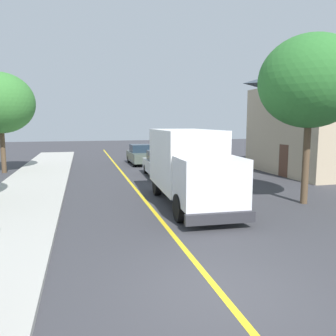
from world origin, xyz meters
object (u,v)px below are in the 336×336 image
object	(u,v)px
street_tree_far_side	(310,82)
street_tree_down_block	(0,103)
parked_van_across	(199,162)
stop_sign	(223,154)
parked_car_mid	(141,155)
parked_car_near	(161,164)
house_across_street	(335,113)
box_truck	(189,163)

from	to	relation	value
street_tree_far_side	street_tree_down_block	world-z (taller)	street_tree_far_side
parked_van_across	stop_sign	distance (m)	5.44
parked_car_mid	parked_van_across	world-z (taller)	same
parked_car_near	parked_van_across	bearing A→B (deg)	13.71
parked_car_near	house_across_street	world-z (taller)	house_across_street
parked_van_across	street_tree_far_side	distance (m)	10.64
parked_car_mid	stop_sign	size ratio (longest dim) A/B	1.67
box_truck	parked_car_near	xyz separation A→B (m)	(0.53, 7.60, -0.97)
box_truck	street_tree_far_side	world-z (taller)	street_tree_far_side
parked_car_near	parked_van_across	distance (m)	3.00
parked_van_across	parked_car_near	bearing A→B (deg)	-166.29
box_truck	street_tree_down_block	xyz separation A→B (m)	(-9.81, 11.78, 3.07)
street_tree_down_block	parked_car_mid	bearing A→B (deg)	13.77
stop_sign	house_across_street	size ratio (longest dim) A/B	0.26
stop_sign	box_truck	bearing A→B (deg)	-134.10
parked_van_across	street_tree_down_block	bearing A→B (deg)	165.32
box_truck	house_across_street	distance (m)	14.50
parked_car_mid	parked_van_across	size ratio (longest dim) A/B	1.00
stop_sign	street_tree_down_block	xyz separation A→B (m)	(-12.72, 8.78, 2.98)
parked_van_across	street_tree_down_block	size ratio (longest dim) A/B	0.64
box_truck	stop_sign	distance (m)	4.18
box_truck	street_tree_far_side	distance (m)	6.11
parked_van_across	street_tree_far_side	size ratio (longest dim) A/B	0.62
street_tree_far_side	street_tree_down_block	xyz separation A→B (m)	(-14.70, 13.05, -0.36)
box_truck	parked_car_mid	bearing A→B (deg)	88.69
box_truck	parked_car_near	size ratio (longest dim) A/B	1.63
house_across_street	street_tree_far_side	distance (m)	11.05
street_tree_down_block	street_tree_far_side	bearing A→B (deg)	-41.60
parked_car_mid	parked_van_across	bearing A→B (deg)	-62.42
parked_car_near	house_across_street	distance (m)	12.77
parked_car_mid	street_tree_far_side	distance (m)	16.78
parked_car_near	parked_car_mid	bearing A→B (deg)	91.74
house_across_street	parked_van_across	bearing A→B (deg)	168.43
box_truck	parked_car_mid	world-z (taller)	box_truck
box_truck	parked_van_across	bearing A→B (deg)	67.52
stop_sign	street_tree_down_block	size ratio (longest dim) A/B	0.38
parked_car_near	house_across_street	size ratio (longest dim) A/B	0.44
house_across_street	street_tree_far_side	bearing A→B (deg)	-135.84
box_truck	parked_car_mid	xyz separation A→B (m)	(0.33, 14.27, -0.97)
parked_car_near	parked_car_mid	distance (m)	6.67
box_truck	street_tree_far_side	bearing A→B (deg)	-14.54
parked_van_across	house_across_street	world-z (taller)	house_across_street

